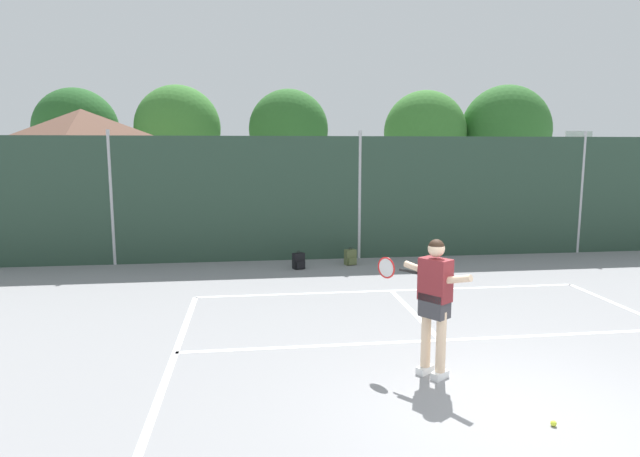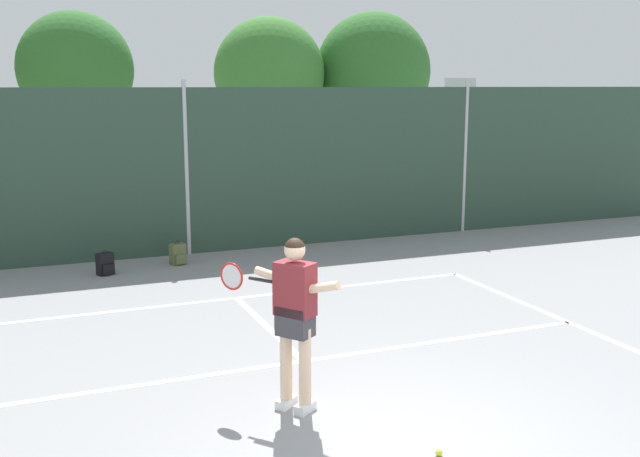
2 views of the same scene
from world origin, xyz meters
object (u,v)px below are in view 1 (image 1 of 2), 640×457
object	(u,v)px
basketball_hoop	(575,170)
tennis_ball	(554,423)
backpack_olive	(350,258)
tennis_player	(434,295)
backpack_black	(299,261)

from	to	relation	value
basketball_hoop	tennis_ball	xyz separation A→B (m)	(-7.10, -10.98, -2.28)
basketball_hoop	backpack_olive	bearing A→B (deg)	-161.71
tennis_ball	tennis_player	bearing A→B (deg)	121.39
tennis_ball	backpack_black	xyz separation A→B (m)	(-2.07, 8.11, 0.16)
tennis_ball	backpack_black	distance (m)	8.37
tennis_ball	backpack_black	size ratio (longest dim) A/B	0.14
tennis_player	backpack_black	world-z (taller)	tennis_player
tennis_player	tennis_ball	size ratio (longest dim) A/B	28.10
basketball_hoop	tennis_player	xyz separation A→B (m)	(-7.98, -9.53, -1.20)
basketball_hoop	tennis_ball	distance (m)	13.27
basketball_hoop	backpack_black	xyz separation A→B (m)	(-9.17, -2.87, -2.12)
backpack_olive	backpack_black	bearing A→B (deg)	-167.81
tennis_player	tennis_ball	xyz separation A→B (m)	(0.89, -1.45, -1.08)
backpack_black	tennis_ball	bearing A→B (deg)	-75.69
tennis_ball	backpack_olive	size ratio (longest dim) A/B	0.14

